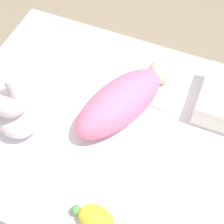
# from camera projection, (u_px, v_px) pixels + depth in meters

# --- Properties ---
(ground_plane) EXTENTS (12.00, 12.00, 0.00)m
(ground_plane) POSITION_uv_depth(u_px,v_px,m) (106.00, 144.00, 1.59)
(ground_plane) COLOR #7A6B56
(bed_mattress) EXTENTS (1.38, 1.09, 0.22)m
(bed_mattress) POSITION_uv_depth(u_px,v_px,m) (105.00, 134.00, 1.49)
(bed_mattress) COLOR white
(bed_mattress) RESTS_ON ground_plane
(burp_cloth) EXTENTS (0.17, 0.20, 0.02)m
(burp_cloth) POSITION_uv_depth(u_px,v_px,m) (160.00, 91.00, 1.48)
(burp_cloth) COLOR white
(burp_cloth) RESTS_ON bed_mattress
(swaddled_baby) EXTENTS (0.38, 0.55, 0.17)m
(swaddled_baby) POSITION_uv_depth(u_px,v_px,m) (123.00, 100.00, 1.36)
(swaddled_baby) COLOR pink
(swaddled_baby) RESTS_ON bed_mattress
(bunny_plush) EXTENTS (0.18, 0.18, 0.37)m
(bunny_plush) POSITION_uv_depth(u_px,v_px,m) (15.00, 112.00, 1.27)
(bunny_plush) COLOR silver
(bunny_plush) RESTS_ON bed_mattress
(turtle_plush) EXTENTS (0.17, 0.10, 0.08)m
(turtle_plush) POSITION_uv_depth(u_px,v_px,m) (95.00, 218.00, 1.14)
(turtle_plush) COLOR yellow
(turtle_plush) RESTS_ON bed_mattress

